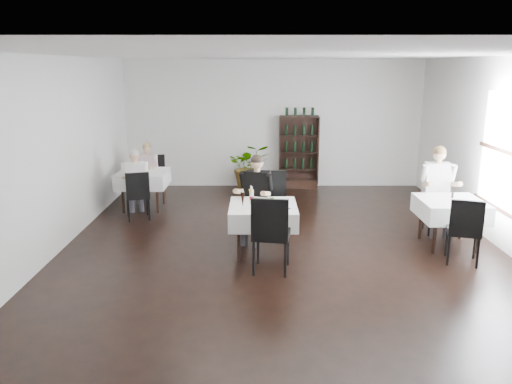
{
  "coord_description": "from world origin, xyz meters",
  "views": [
    {
      "loc": [
        -0.4,
        -7.36,
        2.83
      ],
      "look_at": [
        -0.41,
        0.2,
        0.92
      ],
      "focal_mm": 35.0,
      "sensor_mm": 36.0,
      "label": 1
    }
  ],
  "objects_px": {
    "wine_shelf": "(299,153)",
    "diner_main": "(256,192)",
    "main_table": "(263,214)",
    "potted_tree": "(250,166)"
  },
  "relations": [
    {
      "from": "main_table",
      "to": "potted_tree",
      "type": "height_order",
      "value": "potted_tree"
    },
    {
      "from": "wine_shelf",
      "to": "potted_tree",
      "type": "relative_size",
      "value": 1.62
    },
    {
      "from": "wine_shelf",
      "to": "main_table",
      "type": "xyz_separation_m",
      "value": [
        -0.9,
        -4.31,
        -0.23
      ]
    },
    {
      "from": "wine_shelf",
      "to": "main_table",
      "type": "bearing_deg",
      "value": -101.78
    },
    {
      "from": "potted_tree",
      "to": "diner_main",
      "type": "relative_size",
      "value": 0.74
    },
    {
      "from": "main_table",
      "to": "potted_tree",
      "type": "distance_m",
      "value": 4.21
    },
    {
      "from": "main_table",
      "to": "diner_main",
      "type": "xyz_separation_m",
      "value": [
        -0.11,
        0.54,
        0.22
      ]
    },
    {
      "from": "wine_shelf",
      "to": "diner_main",
      "type": "relative_size",
      "value": 1.21
    },
    {
      "from": "wine_shelf",
      "to": "potted_tree",
      "type": "bearing_deg",
      "value": -174.4
    },
    {
      "from": "wine_shelf",
      "to": "diner_main",
      "type": "xyz_separation_m",
      "value": [
        -1.01,
        -3.78,
        -0.0
      ]
    }
  ]
}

